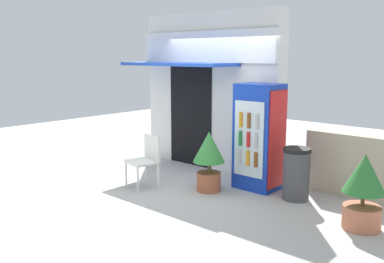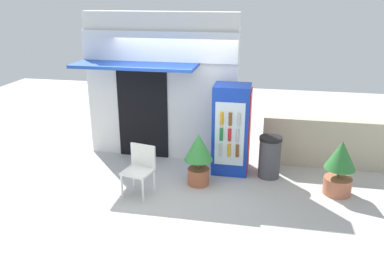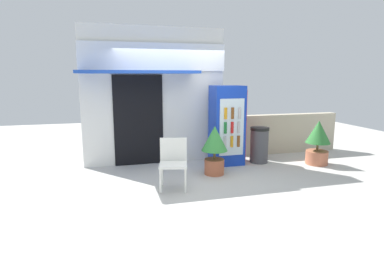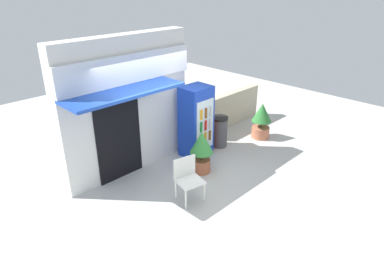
{
  "view_description": "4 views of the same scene",
  "coord_description": "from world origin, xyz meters",
  "views": [
    {
      "loc": [
        4.89,
        -5.09,
        2.19
      ],
      "look_at": [
        0.27,
        0.08,
        0.94
      ],
      "focal_mm": 40.0,
      "sensor_mm": 36.0,
      "label": 1
    },
    {
      "loc": [
        1.76,
        -6.4,
        3.35
      ],
      "look_at": [
        0.49,
        0.13,
        1.0
      ],
      "focal_mm": 37.26,
      "sensor_mm": 36.0,
      "label": 2
    },
    {
      "loc": [
        -1.33,
        -5.53,
        1.93
      ],
      "look_at": [
        0.17,
        0.18,
        0.87
      ],
      "focal_mm": 28.86,
      "sensor_mm": 36.0,
      "label": 3
    },
    {
      "loc": [
        -4.22,
        -4.43,
        3.99
      ],
      "look_at": [
        0.45,
        0.23,
        1.0
      ],
      "focal_mm": 31.79,
      "sensor_mm": 36.0,
      "label": 4
    }
  ],
  "objects": [
    {
      "name": "potted_plant_curbside",
      "position": [
        3.06,
        0.2,
        0.54
      ],
      "size": [
        0.53,
        0.53,
        0.98
      ],
      "color": "#BC6B4C",
      "rests_on": "ground"
    },
    {
      "name": "plastic_chair",
      "position": [
        -0.32,
        -0.41,
        0.5
      ],
      "size": [
        0.56,
        0.53,
        0.86
      ],
      "color": "white",
      "rests_on": "ground"
    },
    {
      "name": "potted_plant_near_shop",
      "position": [
        0.62,
        0.1,
        0.58
      ],
      "size": [
        0.52,
        0.52,
        0.98
      ],
      "color": "#AD5B3D",
      "rests_on": "ground"
    },
    {
      "name": "ground",
      "position": [
        0.0,
        0.0,
        0.0
      ],
      "size": [
        16.0,
        16.0,
        0.0
      ],
      "primitive_type": "plane",
      "color": "beige"
    },
    {
      "name": "storefront_building",
      "position": [
        -0.41,
        1.34,
        1.54
      ],
      "size": [
        3.13,
        1.12,
        2.99
      ],
      "color": "silver",
      "rests_on": "ground"
    },
    {
      "name": "trash_bin",
      "position": [
        1.88,
        0.67,
        0.41
      ],
      "size": [
        0.42,
        0.42,
        0.8
      ],
      "color": "#47474C",
      "rests_on": "ground"
    },
    {
      "name": "drink_cooler",
      "position": [
        1.13,
        0.76,
        0.87
      ],
      "size": [
        0.7,
        0.62,
        1.74
      ],
      "color": "#1438B2",
      "rests_on": "ground"
    }
  ]
}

